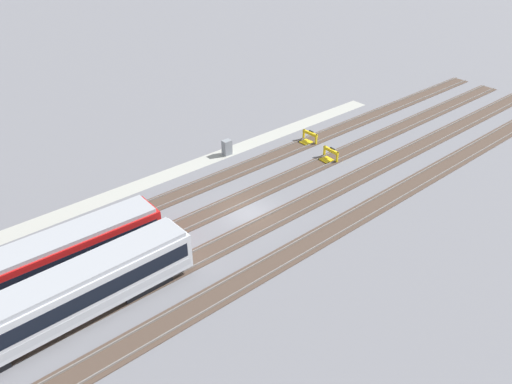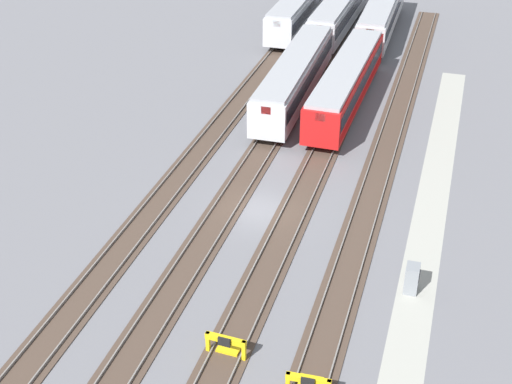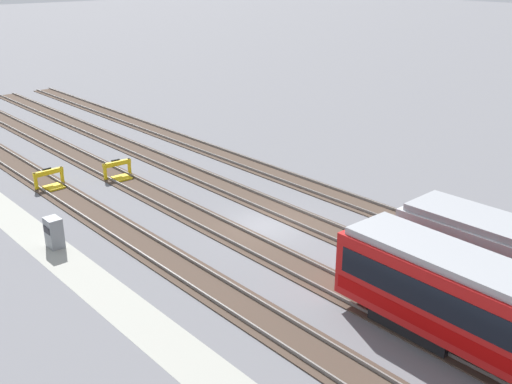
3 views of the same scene
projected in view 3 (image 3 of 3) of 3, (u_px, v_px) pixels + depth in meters
ground_plane at (266, 226)px, 33.20m from camera, size 400.00×400.00×0.00m
service_walkway at (99, 288)px, 26.92m from camera, size 54.00×2.00×0.01m
rail_track_nearest at (170, 261)px, 29.26m from camera, size 90.00×2.23×0.21m
rail_track_near_inner at (236, 236)px, 31.88m from camera, size 90.00×2.24×0.21m
rail_track_middle at (293, 215)px, 34.49m from camera, size 90.00×2.24×0.21m
rail_track_far_inner at (341, 198)px, 37.11m from camera, size 90.00×2.23×0.21m
bumper_stop_nearest_track at (51, 180)px, 38.70m from camera, size 1.37×2.01×1.22m
bumper_stop_near_inner_track at (119, 171)px, 40.38m from camera, size 1.38×2.01×1.22m
electrical_cabinet at (54, 233)px, 30.51m from camera, size 0.90×0.73×1.60m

